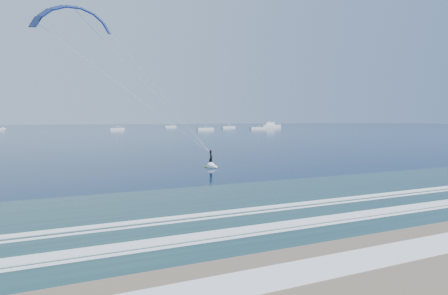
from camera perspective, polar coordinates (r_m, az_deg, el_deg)
ground at (r=22.16m, az=28.97°, el=-11.48°), size 900.00×900.00×0.00m
kitesurfer_rig at (r=44.06m, az=-11.18°, el=8.83°), size 21.68×4.61×17.93m
motor_yacht at (r=270.26m, az=6.66°, el=3.14°), size 13.70×3.65×5.83m
sailboat_3 at (r=210.82m, az=-15.07°, el=2.55°), size 6.84×2.40×9.75m
sailboat_4 at (r=278.75m, az=-7.69°, el=2.99°), size 7.72×2.40×10.63m
sailboat_5 at (r=255.81m, az=0.65°, el=2.93°), size 8.80×2.40×12.00m
sailboat_6 at (r=230.81m, az=4.90°, el=2.80°), size 10.28×2.40×13.71m
sailboat_8 at (r=211.84m, az=-2.70°, el=2.69°), size 9.03×2.40×10.70m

